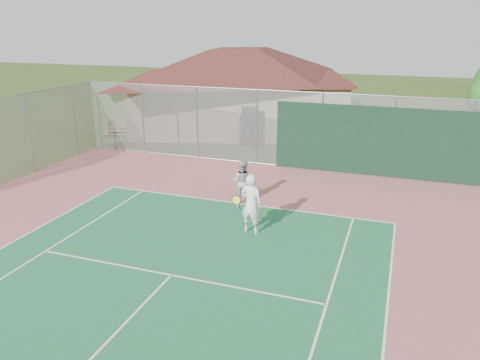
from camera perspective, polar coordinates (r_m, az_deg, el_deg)
name	(u,v)px	position (r m, az deg, el deg)	size (l,w,h in m)	color
back_fence	(323,135)	(21.08, 10.12, 5.46)	(20.08, 0.11, 3.53)	gray
side_fence_left	(29,134)	(22.52, -24.28, 5.15)	(0.08, 9.00, 3.50)	gray
clubhouse	(239,81)	(29.50, -0.07, 12.00)	(15.52, 12.54, 5.82)	tan
bleachers	(129,126)	(28.81, -13.33, 6.47)	(3.07, 2.19, 1.02)	#923821
player_white_front	(251,204)	(14.67, 1.34, -2.95)	(0.92, 0.64, 1.95)	white
player_grey_back	(242,182)	(17.22, 0.30, -0.23)	(0.79, 0.62, 1.60)	#9EA0A3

